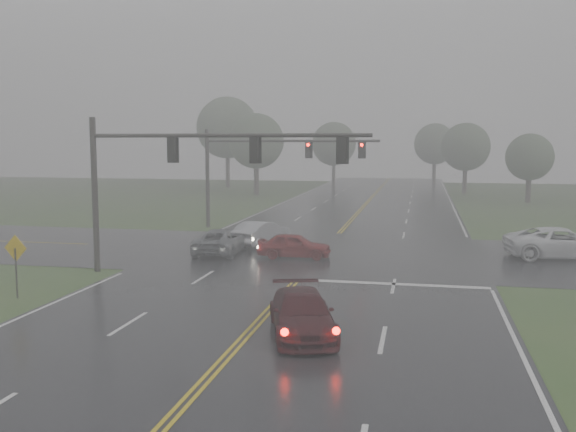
% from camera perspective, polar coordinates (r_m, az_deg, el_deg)
% --- Properties ---
extents(ground, '(180.00, 180.00, 0.00)m').
position_cam_1_polar(ground, '(16.94, -8.91, -15.92)').
color(ground, '#2E4D21').
rests_on(ground, ground).
extents(main_road, '(18.00, 160.00, 0.02)m').
position_cam_1_polar(main_road, '(35.66, 2.52, -3.83)').
color(main_road, black).
rests_on(main_road, ground).
extents(cross_street, '(120.00, 14.00, 0.02)m').
position_cam_1_polar(cross_street, '(37.60, 3.01, -3.29)').
color(cross_street, black).
rests_on(cross_street, ground).
extents(stop_bar, '(8.50, 0.50, 0.01)m').
position_cam_1_polar(stop_bar, '(29.75, 9.39, -6.03)').
color(stop_bar, silver).
rests_on(stop_bar, ground).
extents(sedan_maroon, '(3.34, 5.31, 1.43)m').
position_cam_1_polar(sedan_maroon, '(21.93, 1.26, -10.54)').
color(sedan_maroon, black).
rests_on(sedan_maroon, ground).
extents(sedan_red, '(4.18, 1.90, 1.39)m').
position_cam_1_polar(sedan_red, '(35.91, 0.57, -3.75)').
color(sedan_red, maroon).
rests_on(sedan_red, ground).
extents(sedan_silver, '(3.02, 4.95, 1.54)m').
position_cam_1_polar(sedan_silver, '(40.19, -2.41, -2.64)').
color(sedan_silver, '#9B9DA2').
rests_on(sedan_silver, ground).
extents(car_grey, '(2.47, 5.18, 1.43)m').
position_cam_1_polar(car_grey, '(37.56, -5.90, -3.33)').
color(car_grey, slate).
rests_on(car_grey, ground).
extents(pickup_white, '(6.51, 3.70, 1.71)m').
position_cam_1_polar(pickup_white, '(38.84, 23.16, -3.50)').
color(pickup_white, white).
rests_on(pickup_white, ground).
extents(signal_gantry_near, '(13.79, 0.34, 7.67)m').
position_cam_1_polar(signal_gantry_near, '(31.25, -10.02, 4.53)').
color(signal_gantry_near, black).
rests_on(signal_gantry_near, ground).
extents(signal_gantry_far, '(13.02, 0.37, 7.39)m').
position_cam_1_polar(signal_gantry_far, '(47.58, -2.60, 5.08)').
color(signal_gantry_far, black).
rests_on(signal_gantry_far, ground).
extents(sign_diamond_west, '(1.10, 0.16, 2.66)m').
position_cam_1_polar(sign_diamond_west, '(28.78, -23.05, -3.26)').
color(sign_diamond_west, black).
rests_on(sign_diamond_west, ground).
extents(tree_nw_a, '(6.75, 6.75, 9.91)m').
position_cam_1_polar(tree_nw_a, '(78.61, -2.85, 6.66)').
color(tree_nw_a, '#30241F').
rests_on(tree_nw_a, ground).
extents(tree_ne_a, '(6.00, 6.00, 8.82)m').
position_cam_1_polar(tree_ne_a, '(83.24, 15.52, 5.93)').
color(tree_ne_a, '#30241F').
rests_on(tree_ne_a, ground).
extents(tree_n_mid, '(6.34, 6.34, 9.31)m').
position_cam_1_polar(tree_n_mid, '(93.43, 4.10, 6.41)').
color(tree_n_mid, '#30241F').
rests_on(tree_n_mid, ground).
extents(tree_e_near, '(5.00, 5.00, 7.34)m').
position_cam_1_polar(tree_e_near, '(72.93, 20.68, 4.91)').
color(tree_e_near, '#30241F').
rests_on(tree_e_near, ground).
extents(tree_nw_b, '(8.69, 8.69, 12.76)m').
position_cam_1_polar(tree_nw_b, '(91.40, -5.42, 7.82)').
color(tree_nw_b, '#30241F').
rests_on(tree_nw_b, ground).
extents(tree_n_far, '(6.32, 6.32, 9.28)m').
position_cam_1_polar(tree_n_far, '(101.72, 12.92, 6.26)').
color(tree_n_far, '#30241F').
rests_on(tree_n_far, ground).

